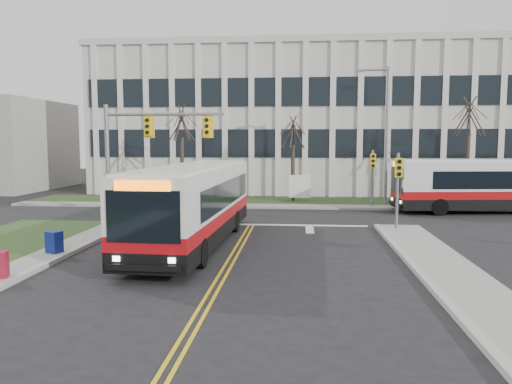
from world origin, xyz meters
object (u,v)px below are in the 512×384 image
(bus_cross, at_px, (494,187))
(newspaper_box_blue, at_px, (54,244))
(streetlight, at_px, (384,129))
(bus_main, at_px, (194,206))
(directory_sign, at_px, (300,187))

(bus_cross, distance_m, newspaper_box_blue, 25.14)
(streetlight, distance_m, newspaper_box_blue, 22.17)
(streetlight, height_order, bus_main, streetlight)
(bus_main, bearing_deg, streetlight, 55.05)
(streetlight, xyz_separation_m, newspaper_box_blue, (-14.83, -15.79, -4.72))
(bus_main, height_order, newspaper_box_blue, bus_main)
(streetlight, distance_m, bus_main, 16.87)
(streetlight, distance_m, directory_sign, 6.96)
(bus_main, distance_m, newspaper_box_blue, 5.66)
(bus_main, relative_size, bus_cross, 1.03)
(streetlight, relative_size, bus_main, 0.75)
(bus_cross, bearing_deg, bus_main, -62.85)
(bus_main, bearing_deg, newspaper_box_blue, -148.99)
(directory_sign, bearing_deg, streetlight, -13.23)
(directory_sign, height_order, bus_cross, bus_cross)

